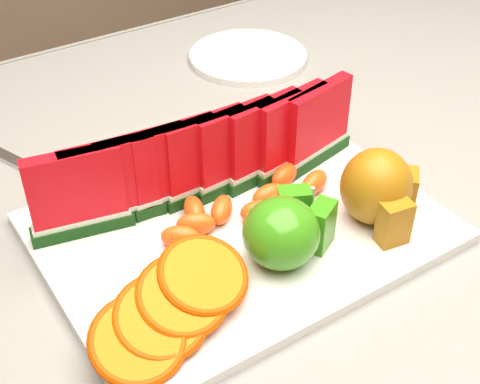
{
  "coord_description": "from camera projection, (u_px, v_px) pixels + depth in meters",
  "views": [
    {
      "loc": [
        -0.29,
        -0.46,
        1.23
      ],
      "look_at": [
        0.0,
        -0.01,
        0.81
      ],
      "focal_mm": 50.0,
      "sensor_mm": 36.0,
      "label": 1
    }
  ],
  "objects": [
    {
      "name": "tangerine_segments",
      "position": [
        246.0,
        204.0,
        0.71
      ],
      "size": [
        0.21,
        0.08,
        0.03
      ],
      "color": "orange",
      "rests_on": "platter"
    },
    {
      "name": "watermelon_row",
      "position": [
        206.0,
        159.0,
        0.71
      ],
      "size": [
        0.39,
        0.07,
        0.1
      ],
      "color": "#0E3A0F",
      "rests_on": "platter"
    },
    {
      "name": "platter",
      "position": [
        240.0,
        228.0,
        0.71
      ],
      "size": [
        0.4,
        0.3,
        0.01
      ],
      "color": "silver",
      "rests_on": "tablecloth"
    },
    {
      "name": "orange_fan_front",
      "position": [
        172.0,
        306.0,
        0.58
      ],
      "size": [
        0.18,
        0.12,
        0.05
      ],
      "color": "orange",
      "rests_on": "platter"
    },
    {
      "name": "orange_fan_back",
      "position": [
        196.0,
        149.0,
        0.77
      ],
      "size": [
        0.32,
        0.09,
        0.04
      ],
      "color": "orange",
      "rests_on": "platter"
    },
    {
      "name": "tablecloth",
      "position": [
        233.0,
        254.0,
        0.74
      ],
      "size": [
        1.53,
        1.03,
        0.2
      ],
      "color": "slate",
      "rests_on": "table"
    },
    {
      "name": "side_plate",
      "position": [
        248.0,
        56.0,
        1.02
      ],
      "size": [
        0.22,
        0.22,
        0.01
      ],
      "color": "silver",
      "rests_on": "tablecloth"
    },
    {
      "name": "table",
      "position": [
        233.0,
        293.0,
        0.78
      ],
      "size": [
        1.4,
        0.9,
        0.75
      ],
      "color": "#44301B",
      "rests_on": "ground"
    },
    {
      "name": "pear_cluster",
      "position": [
        379.0,
        189.0,
        0.69
      ],
      "size": [
        0.1,
        0.1,
        0.08
      ],
      "color": "#945715",
      "rests_on": "platter"
    },
    {
      "name": "apple_cluster",
      "position": [
        286.0,
        230.0,
        0.64
      ],
      "size": [
        0.11,
        0.09,
        0.07
      ],
      "color": "#368A15",
      "rests_on": "platter"
    }
  ]
}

